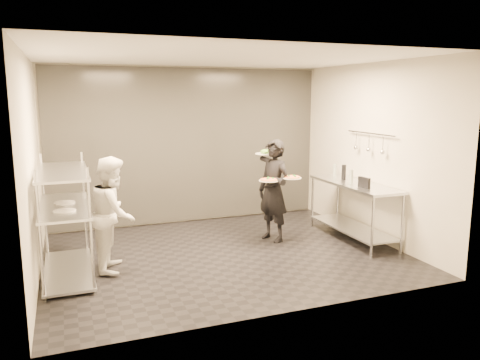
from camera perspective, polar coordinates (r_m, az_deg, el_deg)
name	(u,v)px	position (r m, az deg, el deg)	size (l,w,h in m)	color
room_shell	(201,150)	(7.71, -4.72, 3.61)	(5.00, 4.00, 2.80)	black
pass_rack	(65,217)	(6.37, -20.53, -4.20)	(0.60, 1.60, 1.50)	#B0B2B7
prep_counter	(354,201)	(7.71, 13.69, -2.49)	(0.60, 1.80, 0.92)	#B0B2B7
utensil_rail	(369,143)	(7.71, 15.50, 4.36)	(0.07, 1.20, 0.31)	#B0B2B7
waiter	(274,191)	(7.40, 4.14, -1.30)	(0.59, 0.39, 1.62)	black
chef	(114,213)	(6.40, -15.14, -3.95)	(0.74, 0.57, 1.51)	white
pizza_plate_near	(269,180)	(7.15, 3.56, 0.01)	(0.31, 0.31, 0.05)	white
pizza_plate_far	(292,177)	(7.22, 6.31, 0.33)	(0.30, 0.30, 0.05)	white
salad_plate	(265,153)	(7.53, 3.04, 3.35)	(0.31, 0.31, 0.07)	white
pos_monitor	(364,183)	(7.23, 14.89, -0.32)	(0.05, 0.23, 0.17)	black
bottle_green	(351,176)	(7.59, 13.40, 0.43)	(0.06, 0.06, 0.22)	gray
bottle_clear	(335,171)	(8.10, 11.50, 1.14)	(0.07, 0.07, 0.23)	gray
bottle_dark	(344,172)	(7.86, 12.54, 0.92)	(0.07, 0.07, 0.25)	black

